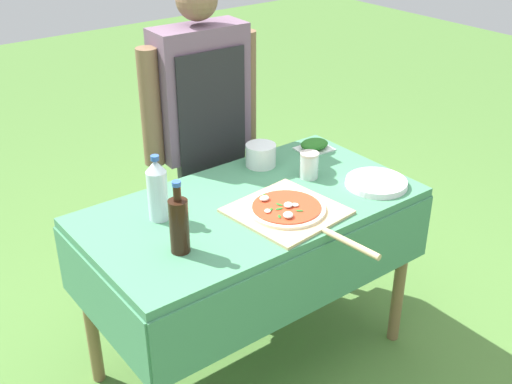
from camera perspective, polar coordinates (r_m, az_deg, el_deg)
The scene contains 10 objects.
ground_plane at distance 2.97m, azimuth -0.37°, elevation -14.43°, with size 12.00×12.00×0.00m, color #517F38.
prep_table at distance 2.56m, azimuth -0.42°, elevation -3.12°, with size 1.34×0.73×0.79m.
person_cook at distance 2.94m, azimuth -4.81°, elevation 6.14°, with size 0.58×0.21×1.55m.
pizza_on_peel at distance 2.43m, azimuth 2.94°, elevation -1.71°, with size 0.41×0.64×0.05m.
oil_bottle at distance 2.17m, azimuth -6.85°, elevation -2.87°, with size 0.07×0.07×0.27m.
water_bottle at distance 2.37m, azimuth -8.76°, elevation 0.22°, with size 0.08×0.08×0.26m.
herb_container at distance 2.97m, azimuth 5.21°, elevation 4.19°, with size 0.17×0.14×0.05m.
mixing_tub at distance 2.79m, azimuth 0.43°, elevation 3.31°, with size 0.13×0.13×0.10m, color silver.
plate_stack at distance 2.68m, azimuth 10.64°, elevation 0.81°, with size 0.26×0.26×0.02m.
sauce_jar at distance 2.69m, azimuth 4.74°, elevation 2.26°, with size 0.08×0.08×0.11m.
Camera 1 is at (-1.32, -1.75, 2.01)m, focal length 45.00 mm.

